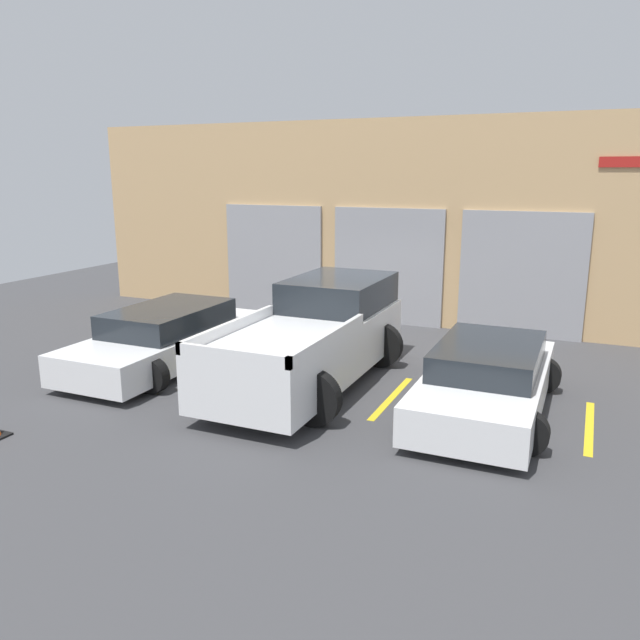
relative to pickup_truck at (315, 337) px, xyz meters
The scene contains 9 objects.
ground_plane 2.09m from the pickup_truck, 90.00° to the left, with size 28.00×28.00×0.00m, color #3D3D3F.
shophouse_building 5.45m from the pickup_truck, 90.07° to the left, with size 17.58×0.68×4.99m.
pickup_truck is the anchor object (origin of this frame).
sedan_white 3.12m from the pickup_truck, behind, with size 2.16×4.61×1.15m.
sedan_side 3.12m from the pickup_truck, ahead, with size 2.12×4.31×1.11m.
parking_stripe_far_left 4.72m from the pickup_truck, behind, with size 0.12×2.20×0.01m, color gold.
parking_stripe_left 1.78m from the pickup_truck, behind, with size 0.12×2.20×0.01m, color gold.
parking_stripe_centre 1.78m from the pickup_truck, ahead, with size 0.12×2.20×0.01m, color gold.
parking_stripe_right 4.72m from the pickup_truck, ahead, with size 0.12×2.20×0.01m, color gold.
Camera 1 is at (4.44, -11.79, 3.73)m, focal length 35.00 mm.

